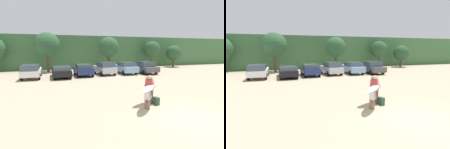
# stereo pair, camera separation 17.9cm
# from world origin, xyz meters

# --- Properties ---
(ground_plane) EXTENTS (120.00, 120.00, 0.00)m
(ground_plane) POSITION_xyz_m (0.00, 0.00, 0.00)
(ground_plane) COLOR tan
(hillside_ridge) EXTENTS (108.00, 12.00, 5.39)m
(hillside_ridge) POSITION_xyz_m (0.00, 28.79, 2.70)
(hillside_ridge) COLOR #427042
(hillside_ridge) RESTS_ON ground_plane
(tree_center_right) EXTENTS (3.51, 3.51, 5.52)m
(tree_center_right) POSITION_xyz_m (-6.42, 20.12, 3.74)
(tree_center_right) COLOR brown
(tree_center_right) RESTS_ON ground_plane
(tree_center) EXTENTS (3.13, 3.13, 5.06)m
(tree_center) POSITION_xyz_m (2.42, 19.61, 3.46)
(tree_center) COLOR brown
(tree_center) RESTS_ON ground_plane
(tree_far_right) EXTENTS (2.89, 2.89, 4.59)m
(tree_far_right) POSITION_xyz_m (10.68, 20.72, 3.13)
(tree_far_right) COLOR brown
(tree_far_right) RESTS_ON ground_plane
(tree_left) EXTENTS (2.75, 2.75, 3.86)m
(tree_left) POSITION_xyz_m (14.99, 20.30, 2.48)
(tree_left) COLOR brown
(tree_left) RESTS_ON ground_plane
(parked_car_white) EXTENTS (1.92, 4.62, 1.55)m
(parked_car_white) POSITION_xyz_m (-8.11, 14.96, 0.84)
(parked_car_white) COLOR white
(parked_car_white) RESTS_ON ground_plane
(parked_car_black) EXTENTS (2.04, 4.59, 1.34)m
(parked_car_black) POSITION_xyz_m (-4.97, 14.41, 0.72)
(parked_car_black) COLOR black
(parked_car_black) RESTS_ON ground_plane
(parked_car_navy) EXTENTS (1.94, 4.00, 1.44)m
(parked_car_navy) POSITION_xyz_m (-2.35, 14.86, 0.77)
(parked_car_navy) COLOR navy
(parked_car_navy) RESTS_ON ground_plane
(parked_car_silver) EXTENTS (2.26, 4.08, 1.61)m
(parked_car_silver) POSITION_xyz_m (0.39, 15.08, 0.83)
(parked_car_silver) COLOR silver
(parked_car_silver) RESTS_ON ground_plane
(parked_car_sky_blue) EXTENTS (2.01, 4.51, 1.53)m
(parked_car_sky_blue) POSITION_xyz_m (3.26, 15.11, 0.80)
(parked_car_sky_blue) COLOR #84ADD1
(parked_car_sky_blue) RESTS_ON ground_plane
(parked_car_dark_gray) EXTENTS (2.04, 4.58, 1.59)m
(parked_car_dark_gray) POSITION_xyz_m (5.82, 14.57, 0.81)
(parked_car_dark_gray) COLOR #4C4F54
(parked_car_dark_gray) RESTS_ON ground_plane
(person_adult) EXTENTS (0.50, 0.69, 1.69)m
(person_adult) POSITION_xyz_m (-0.56, 2.77, 0.95)
(person_adult) COLOR #4C4C51
(person_adult) RESTS_ON ground_plane
(person_child) EXTENTS (0.34, 0.46, 1.13)m
(person_child) POSITION_xyz_m (-1.21, 1.89, 0.64)
(person_child) COLOR #8C6B4C
(person_child) RESTS_ON ground_plane
(surfboard_cream) EXTENTS (2.19, 1.28, 0.13)m
(surfboard_cream) POSITION_xyz_m (-0.66, 2.73, 0.81)
(surfboard_cream) COLOR beige
(surfboard_white) EXTENTS (1.76, 1.89, 0.15)m
(surfboard_white) POSITION_xyz_m (-1.16, 1.92, 1.14)
(surfboard_white) COLOR white
(backpack_dropped) EXTENTS (0.24, 0.34, 0.45)m
(backpack_dropped) POSITION_xyz_m (-0.32, 2.36, 0.22)
(backpack_dropped) COLOR #2D4C33
(backpack_dropped) RESTS_ON ground_plane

